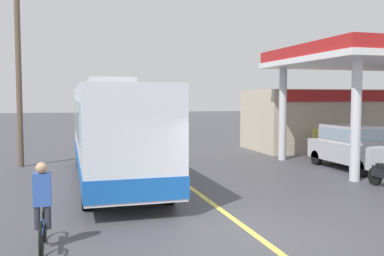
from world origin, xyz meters
The scene contains 9 objects.
ground centered at (0.00, 20.00, 0.00)m, with size 120.00×120.00×0.00m, color #424247.
lane_divider_stripe centered at (0.00, 15.00, 0.00)m, with size 0.16×50.00×0.01m, color #D8CC4C.
coach_bus_main centered at (-2.29, 6.96, 1.72)m, with size 2.60×11.04×3.69m.
gas_station_roadside centered at (9.63, 11.35, 2.63)m, with size 9.10×11.95×5.10m.
car_at_pump centered at (7.44, 6.68, 1.01)m, with size 1.70×4.20×1.82m.
minibus_opposing_lane centered at (2.05, 23.24, 1.47)m, with size 2.04×6.13×2.44m.
cyclist_on_shoulder centered at (-4.35, 0.17, 0.78)m, with size 0.34×1.82×1.72m.
pedestrian_by_shop centered at (8.09, 10.26, 0.93)m, with size 0.55×0.22×1.66m.
utility_pole_roadside centered at (-5.82, 11.15, 4.22)m, with size 1.80×0.24×8.08m.
Camera 1 is at (-3.84, -8.54, 2.96)m, focal length 40.36 mm.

